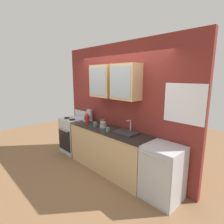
# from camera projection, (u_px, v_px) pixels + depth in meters

# --- Properties ---
(ground_plane) EXTENTS (10.00, 10.00, 0.00)m
(ground_plane) POSITION_uv_depth(u_px,v_px,m) (109.00, 169.00, 4.04)
(ground_plane) COLOR brown
(back_wall_unit) EXTENTS (3.64, 0.42, 2.75)m
(back_wall_unit) POSITION_uv_depth(u_px,v_px,m) (119.00, 102.00, 3.95)
(back_wall_unit) COLOR maroon
(back_wall_unit) RESTS_ON ground_plane
(counter) EXTENTS (2.06, 0.62, 0.94)m
(counter) POSITION_uv_depth(u_px,v_px,m) (109.00, 150.00, 3.94)
(counter) COLOR tan
(counter) RESTS_ON ground_plane
(stove_range) EXTENTS (0.60, 0.62, 1.12)m
(stove_range) POSITION_uv_depth(u_px,v_px,m) (74.00, 135.00, 4.93)
(stove_range) COLOR silver
(stove_range) RESTS_ON ground_plane
(sink_faucet) EXTENTS (0.46, 0.35, 0.25)m
(sink_faucet) POSITION_uv_depth(u_px,v_px,m) (126.00, 132.00, 3.59)
(sink_faucet) COLOR #2D2D30
(sink_faucet) RESTS_ON counter
(bowl_stack) EXTENTS (0.15, 0.15, 0.18)m
(bowl_stack) POSITION_uv_depth(u_px,v_px,m) (103.00, 124.00, 3.97)
(bowl_stack) COLOR #8CB7E0
(bowl_stack) RESTS_ON counter
(vase) EXTENTS (0.08, 0.08, 0.26)m
(vase) POSITION_uv_depth(u_px,v_px,m) (87.00, 118.00, 4.29)
(vase) COLOR #B21E1E
(vase) RESTS_ON counter
(cup_near_sink) EXTENTS (0.11, 0.07, 0.09)m
(cup_near_sink) POSITION_uv_depth(u_px,v_px,m) (108.00, 130.00, 3.68)
(cup_near_sink) COLOR #4C7F59
(cup_near_sink) RESTS_ON counter
(cup_near_bowls) EXTENTS (0.12, 0.08, 0.10)m
(cup_near_bowls) POSITION_uv_depth(u_px,v_px,m) (95.00, 124.00, 4.06)
(cup_near_bowls) COLOR #4C7F59
(cup_near_bowls) RESTS_ON counter
(dishwasher) EXTENTS (0.61, 0.60, 0.94)m
(dishwasher) POSITION_uv_depth(u_px,v_px,m) (162.00, 173.00, 3.00)
(dishwasher) COLOR silver
(dishwasher) RESTS_ON ground_plane
(coffee_maker) EXTENTS (0.17, 0.20, 0.29)m
(coffee_maker) POSITION_uv_depth(u_px,v_px,m) (88.00, 117.00, 4.56)
(coffee_maker) COLOR #B7B7BC
(coffee_maker) RESTS_ON counter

